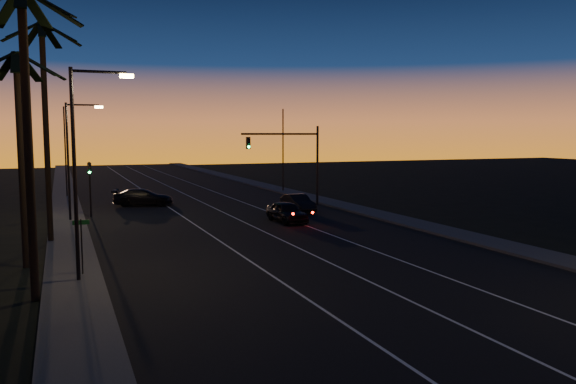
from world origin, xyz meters
name	(u,v)px	position (x,y,z in m)	size (l,w,h in m)	color
road	(251,230)	(0.00, 30.00, 0.01)	(20.00, 170.00, 0.01)	black
sidewalk_left	(70,241)	(-11.20, 30.00, 0.08)	(2.40, 170.00, 0.16)	#373734
sidewalk_right	(396,219)	(11.20, 30.00, 0.08)	(2.40, 170.00, 0.16)	#373734
lane_stripe_left	(207,232)	(-3.00, 30.00, 0.02)	(0.12, 160.00, 0.01)	silver
lane_stripe_mid	(258,229)	(0.50, 30.00, 0.02)	(0.12, 160.00, 0.01)	silver
lane_stripe_right	(307,226)	(4.00, 30.00, 0.02)	(0.12, 160.00, 0.01)	silver
palm_near	(27,112)	(-12.60, 18.00, 7.07)	(4.25, 4.16, 11.53)	black
palm_mid	(20,135)	(-13.20, 24.00, 6.25)	(4.25, 4.16, 10.03)	black
palm_far	(45,110)	(-12.20, 30.00, 7.61)	(4.25, 4.16, 12.53)	black
streetlight_left_near	(82,157)	(-10.70, 20.00, 5.32)	(2.55, 0.26, 9.00)	black
streetlight_left_far	(72,151)	(-10.69, 38.00, 5.06)	(2.55, 0.26, 8.50)	black
street_sign	(82,240)	(-10.80, 21.00, 1.66)	(0.70, 0.06, 2.60)	black
signal_mast	(293,152)	(7.14, 39.99, 4.78)	(7.10, 0.41, 7.00)	black
signal_post	(90,179)	(-9.50, 39.98, 2.89)	(0.28, 0.37, 4.20)	black
far_pole_left	(65,152)	(-11.00, 55.00, 4.50)	(0.14, 0.14, 9.00)	black
far_pole_right	(283,151)	(11.00, 52.00, 4.50)	(0.14, 0.14, 9.00)	black
lead_car	(287,212)	(3.36, 32.04, 0.75)	(1.95, 4.91, 1.48)	black
right_car	(298,203)	(6.18, 36.60, 0.72)	(1.51, 4.31, 1.42)	black
cross_car	(143,197)	(-4.87, 45.40, 0.76)	(5.52, 3.38, 1.50)	black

